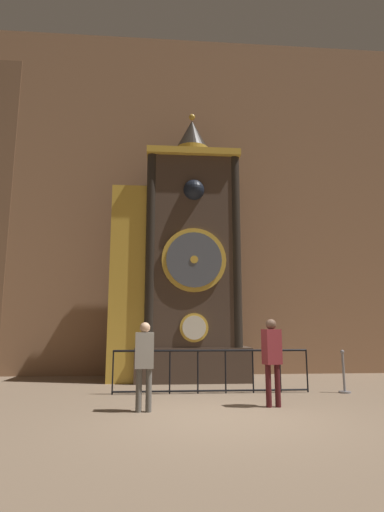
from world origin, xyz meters
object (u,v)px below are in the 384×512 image
at_px(clock_tower, 180,262).
at_px(visitor_near, 144,358).
at_px(visitor_far, 272,353).
at_px(stanchion_post, 344,379).

distance_m(clock_tower, visitor_near, 4.99).
relative_size(clock_tower, visitor_near, 5.20).
relative_size(clock_tower, visitor_far, 4.98).
bearing_deg(visitor_far, clock_tower, 93.59).
relative_size(visitor_near, visitor_far, 0.96).
xyz_separation_m(clock_tower, visitor_near, (-0.86, -4.25, -2.48)).
xyz_separation_m(visitor_far, stanchion_post, (2.13, 1.53, -0.69)).
distance_m(visitor_far, stanchion_post, 2.72).
bearing_deg(stanchion_post, clock_tower, 146.80).
xyz_separation_m(visitor_near, visitor_far, (2.48, 0.26, 0.05)).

